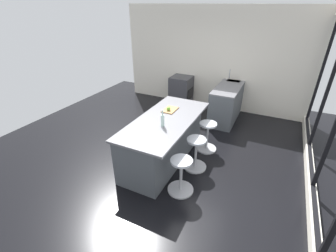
# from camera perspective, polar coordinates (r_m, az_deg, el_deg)

# --- Properties ---
(ground_plane) EXTENTS (7.69, 7.69, 0.00)m
(ground_plane) POSITION_cam_1_polar(r_m,az_deg,el_deg) (4.95, -0.47, -6.70)
(ground_plane) COLOR black
(interior_partition_left) EXTENTS (0.12, 5.36, 2.81)m
(interior_partition_left) POSITION_cam_1_polar(r_m,az_deg,el_deg) (6.99, 10.79, 15.84)
(interior_partition_left) COLOR silver
(interior_partition_left) RESTS_ON ground_plane
(sink_cabinet) EXTENTS (2.27, 0.60, 1.19)m
(sink_cabinet) POSITION_cam_1_polar(r_m,az_deg,el_deg) (6.78, 14.99, 6.66)
(sink_cabinet) COLOR #4C5156
(sink_cabinet) RESTS_ON ground_plane
(oven_range) EXTENTS (0.60, 0.61, 0.88)m
(oven_range) POSITION_cam_1_polar(r_m,az_deg,el_deg) (7.18, 3.26, 8.60)
(oven_range) COLOR #38383D
(oven_range) RESTS_ON ground_plane
(kitchen_island) EXTENTS (2.22, 1.00, 0.90)m
(kitchen_island) POSITION_cam_1_polar(r_m,az_deg,el_deg) (4.56, -1.10, -3.19)
(kitchen_island) COLOR #4C5156
(kitchen_island) RESTS_ON ground_plane
(stool_by_window) EXTENTS (0.44, 0.44, 0.63)m
(stool_by_window) POSITION_cam_1_polar(r_m,az_deg,el_deg) (5.00, 9.55, -2.73)
(stool_by_window) COLOR #B7B7BC
(stool_by_window) RESTS_ON ground_plane
(stool_middle) EXTENTS (0.44, 0.44, 0.63)m
(stool_middle) POSITION_cam_1_polar(r_m,az_deg,el_deg) (4.43, 6.79, -6.92)
(stool_middle) COLOR #B7B7BC
(stool_middle) RESTS_ON ground_plane
(stool_near_camera) EXTENTS (0.44, 0.44, 0.63)m
(stool_near_camera) POSITION_cam_1_polar(r_m,az_deg,el_deg) (3.91, 3.19, -12.26)
(stool_near_camera) COLOR #B7B7BC
(stool_near_camera) RESTS_ON ground_plane
(cutting_board) EXTENTS (0.36, 0.24, 0.02)m
(cutting_board) POSITION_cam_1_polar(r_m,az_deg,el_deg) (4.69, 0.51, 4.02)
(cutting_board) COLOR olive
(cutting_board) RESTS_ON kitchen_island
(apple_green) EXTENTS (0.08, 0.08, 0.08)m
(apple_green) POSITION_cam_1_polar(r_m,az_deg,el_deg) (4.62, 0.12, 4.26)
(apple_green) COLOR #609E2D
(apple_green) RESTS_ON cutting_board
(water_bottle) EXTENTS (0.06, 0.06, 0.31)m
(water_bottle) POSITION_cam_1_polar(r_m,az_deg,el_deg) (4.02, -1.34, 1.48)
(water_bottle) COLOR silver
(water_bottle) RESTS_ON kitchen_island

